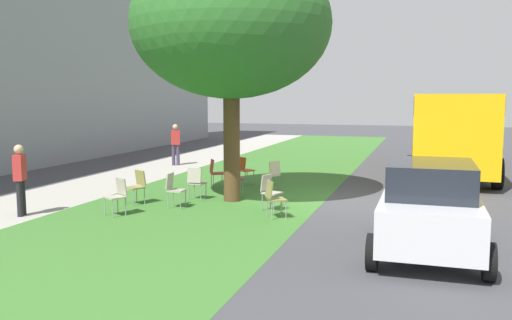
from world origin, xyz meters
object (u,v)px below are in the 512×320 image
(chair_4, at_px, (196,181))
(school_bus, at_px, (450,124))
(street_tree, at_px, (231,25))
(chair_0, at_px, (272,173))
(chair_1, at_px, (235,176))
(chair_3, at_px, (244,168))
(chair_5, at_px, (174,187))
(pedestrian_0, at_px, (20,177))
(chair_9, at_px, (118,194))
(chair_6, at_px, (215,171))
(chair_8, at_px, (137,184))
(parked_car, at_px, (430,206))
(chair_2, at_px, (274,196))
(chair_7, at_px, (270,190))
(pedestrian_1, at_px, (176,143))

(chair_4, bearing_deg, school_bus, -39.37)
(street_tree, xyz_separation_m, chair_0, (1.98, -0.58, -4.14))
(chair_1, bearing_deg, chair_3, 9.23)
(chair_5, relative_size, pedestrian_0, 0.52)
(chair_4, bearing_deg, chair_3, -8.30)
(chair_9, bearing_deg, chair_6, -9.81)
(chair_1, height_order, chair_4, same)
(chair_0, height_order, chair_5, same)
(chair_0, bearing_deg, pedestrian_0, 138.09)
(chair_4, relative_size, chair_8, 1.00)
(chair_3, bearing_deg, chair_9, 165.09)
(pedestrian_0, bearing_deg, chair_4, -44.78)
(parked_car, xyz_separation_m, pedestrian_0, (0.20, 9.14, 0.09))
(chair_0, xyz_separation_m, school_bus, (6.21, -5.23, 1.24))
(chair_1, bearing_deg, chair_2, -144.71)
(chair_1, bearing_deg, chair_9, 154.73)
(chair_7, bearing_deg, chair_6, 43.01)
(chair_2, height_order, chair_8, same)
(street_tree, distance_m, chair_7, 4.42)
(chair_0, relative_size, parked_car, 0.24)
(chair_8, bearing_deg, street_tree, -63.31)
(chair_2, distance_m, chair_8, 3.91)
(chair_3, distance_m, chair_4, 2.90)
(chair_3, bearing_deg, chair_2, -153.45)
(street_tree, relative_size, chair_2, 7.51)
(chair_4, bearing_deg, chair_8, 129.44)
(chair_1, relative_size, chair_4, 1.00)
(street_tree, xyz_separation_m, parked_car, (-3.43, -5.04, -3.82))
(chair_6, height_order, chair_9, same)
(chair_0, xyz_separation_m, chair_4, (-2.09, 1.58, 0.00))
(chair_5, height_order, chair_6, same)
(chair_4, relative_size, chair_9, 1.00)
(parked_car, bearing_deg, chair_5, 70.59)
(chair_7, bearing_deg, pedestrian_1, 39.99)
(chair_0, xyz_separation_m, chair_9, (-4.45, 2.55, 0.00))
(chair_6, bearing_deg, chair_4, -173.46)
(street_tree, xyz_separation_m, chair_8, (-1.12, 2.23, -4.14))
(chair_7, distance_m, chair_9, 3.66)
(chair_9, relative_size, pedestrian_1, 0.52)
(chair_1, bearing_deg, pedestrian_0, 138.56)
(chair_7, xyz_separation_m, chair_9, (-1.62, 3.28, 0.00))
(chair_3, xyz_separation_m, pedestrian_0, (-5.99, 3.52, 0.41))
(chair_6, bearing_deg, chair_9, 170.19)
(street_tree, relative_size, school_bus, 0.64)
(chair_5, bearing_deg, chair_1, -18.81)
(chair_3, bearing_deg, street_tree, -168.08)
(chair_3, distance_m, pedestrian_0, 6.96)
(chair_9, relative_size, school_bus, 0.08)
(street_tree, relative_size, chair_4, 7.51)
(chair_0, xyz_separation_m, pedestrian_1, (4.46, 5.38, 0.41))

